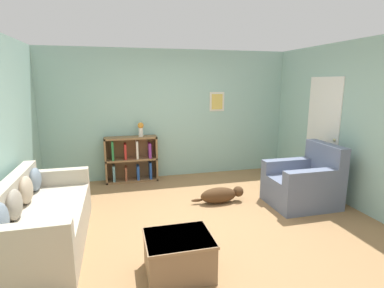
{
  "coord_description": "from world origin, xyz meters",
  "views": [
    {
      "loc": [
        -1.09,
        -3.85,
        1.97
      ],
      "look_at": [
        0.0,
        0.4,
        1.05
      ],
      "focal_mm": 28.0,
      "sensor_mm": 36.0,
      "label": 1
    }
  ],
  "objects_px": {
    "couch": "(41,220)",
    "bookshelf": "(132,159)",
    "coffee_table": "(179,254)",
    "dog": "(221,195)",
    "recliner_chair": "(305,183)",
    "vase": "(141,129)"
  },
  "relations": [
    {
      "from": "vase",
      "to": "couch",
      "type": "bearing_deg",
      "value": -122.54
    },
    {
      "from": "couch",
      "to": "dog",
      "type": "relative_size",
      "value": 2.21
    },
    {
      "from": "couch",
      "to": "bookshelf",
      "type": "height_order",
      "value": "bookshelf"
    },
    {
      "from": "bookshelf",
      "to": "couch",
      "type": "bearing_deg",
      "value": -118.41
    },
    {
      "from": "bookshelf",
      "to": "dog",
      "type": "relative_size",
      "value": 1.15
    },
    {
      "from": "bookshelf",
      "to": "coffee_table",
      "type": "height_order",
      "value": "bookshelf"
    },
    {
      "from": "recliner_chair",
      "to": "coffee_table",
      "type": "height_order",
      "value": "recliner_chair"
    },
    {
      "from": "vase",
      "to": "coffee_table",
      "type": "bearing_deg",
      "value": -88.26
    },
    {
      "from": "couch",
      "to": "coffee_table",
      "type": "bearing_deg",
      "value": -32.32
    },
    {
      "from": "coffee_table",
      "to": "dog",
      "type": "height_order",
      "value": "coffee_table"
    },
    {
      "from": "coffee_table",
      "to": "recliner_chair",
      "type": "bearing_deg",
      "value": 28.45
    },
    {
      "from": "couch",
      "to": "dog",
      "type": "xyz_separation_m",
      "value": [
        2.55,
        0.71,
        -0.19
      ]
    },
    {
      "from": "bookshelf",
      "to": "vase",
      "type": "distance_m",
      "value": 0.65
    },
    {
      "from": "couch",
      "to": "vase",
      "type": "bearing_deg",
      "value": 57.46
    },
    {
      "from": "couch",
      "to": "bookshelf",
      "type": "relative_size",
      "value": 1.92
    },
    {
      "from": "couch",
      "to": "recliner_chair",
      "type": "height_order",
      "value": "recliner_chair"
    },
    {
      "from": "recliner_chair",
      "to": "dog",
      "type": "bearing_deg",
      "value": 163.55
    },
    {
      "from": "couch",
      "to": "vase",
      "type": "relative_size",
      "value": 7.04
    },
    {
      "from": "couch",
      "to": "bookshelf",
      "type": "xyz_separation_m",
      "value": [
        1.2,
        2.22,
        0.11
      ]
    },
    {
      "from": "coffee_table",
      "to": "dog",
      "type": "distance_m",
      "value": 1.96
    },
    {
      "from": "recliner_chair",
      "to": "dog",
      "type": "distance_m",
      "value": 1.37
    },
    {
      "from": "recliner_chair",
      "to": "vase",
      "type": "bearing_deg",
      "value": 142.46
    }
  ]
}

